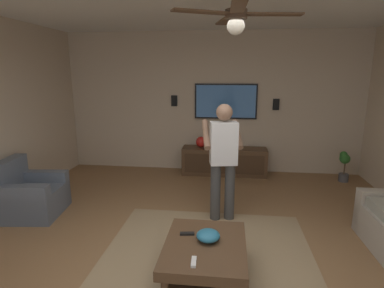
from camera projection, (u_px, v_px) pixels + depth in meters
ground_plane at (190, 272)px, 3.26m from camera, size 8.56×8.56×0.00m
wall_back_tv at (212, 103)px, 6.44m from camera, size 0.10×6.23×2.85m
area_rug at (206, 267)px, 3.34m from camera, size 2.63×2.38×0.01m
armchair at (29, 196)px, 4.54m from camera, size 0.89×0.90×0.82m
coffee_table at (205, 253)px, 3.08m from camera, size 1.00×0.80×0.40m
media_console at (224, 161)px, 6.34m from camera, size 0.45×1.70×0.55m
tv at (226, 101)px, 6.31m from camera, size 0.05×1.26×0.71m
person_standing at (223, 156)px, 4.25m from camera, size 0.60×0.61×1.64m
potted_plant_short at (344, 162)px, 5.88m from camera, size 0.26×0.21×0.58m
bowl at (208, 236)px, 3.10m from camera, size 0.24×0.24×0.11m
remote_white at (194, 262)px, 2.74m from camera, size 0.15×0.05×0.02m
remote_black at (187, 234)px, 3.22m from camera, size 0.06×0.15×0.02m
vase_round at (201, 142)px, 6.34m from camera, size 0.22×0.22×0.22m
wall_speaker_left at (276, 104)px, 6.21m from camera, size 0.06×0.12×0.22m
wall_speaker_right at (174, 101)px, 6.44m from camera, size 0.06×0.12×0.22m
ceiling_fan at (236, 17)px, 2.79m from camera, size 1.20×1.16×0.46m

